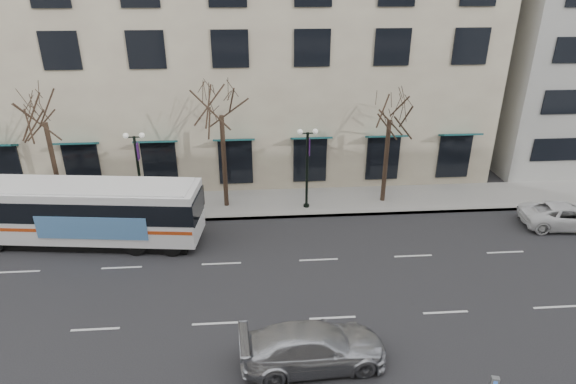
{
  "coord_description": "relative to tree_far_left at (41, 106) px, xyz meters",
  "views": [
    {
      "loc": [
        1.88,
        -18.65,
        13.6
      ],
      "look_at": [
        3.4,
        2.13,
        4.0
      ],
      "focal_mm": 30.0,
      "sensor_mm": 36.0,
      "label": 1
    }
  ],
  "objects": [
    {
      "name": "silver_car",
      "position": [
        13.85,
        -13.63,
        -5.89
      ],
      "size": [
        5.67,
        2.59,
        1.61
      ],
      "primitive_type": "imported",
      "rotation": [
        0.0,
        0.0,
        1.63
      ],
      "color": "#AEB0B6",
      "rests_on": "ground"
    },
    {
      "name": "tree_far_left",
      "position": [
        0.0,
        0.0,
        0.0
      ],
      "size": [
        3.6,
        3.6,
        8.34
      ],
      "color": "black",
      "rests_on": "ground"
    },
    {
      "name": "tree_far_mid",
      "position": [
        10.0,
        0.0,
        0.21
      ],
      "size": [
        3.6,
        3.6,
        8.55
      ],
      "color": "black",
      "rests_on": "ground"
    },
    {
      "name": "city_bus",
      "position": [
        2.6,
        -3.74,
        -4.82
      ],
      "size": [
        12.93,
        4.22,
        3.44
      ],
      "rotation": [
        0.0,
        0.0,
        -0.12
      ],
      "color": "white",
      "rests_on": "ground"
    },
    {
      "name": "sidewalk_far",
      "position": [
        15.0,
        0.2,
        -6.62
      ],
      "size": [
        80.0,
        4.0,
        0.15
      ],
      "primitive_type": "cube",
      "color": "gray",
      "rests_on": "ground"
    },
    {
      "name": "lamp_post_right",
      "position": [
        15.01,
        -0.6,
        -3.75
      ],
      "size": [
        1.22,
        0.45,
        5.21
      ],
      "color": "black",
      "rests_on": "ground"
    },
    {
      "name": "ground",
      "position": [
        10.0,
        -8.8,
        -6.7
      ],
      "size": [
        160.0,
        160.0,
        0.0
      ],
      "primitive_type": "plane",
      "color": "black",
      "rests_on": "ground"
    },
    {
      "name": "white_pickup",
      "position": [
        29.77,
        -4.0,
        -6.0
      ],
      "size": [
        5.28,
        2.86,
        1.41
      ],
      "primitive_type": "imported",
      "rotation": [
        0.0,
        0.0,
        1.46
      ],
      "color": "silver",
      "rests_on": "ground"
    },
    {
      "name": "lamp_post_left",
      "position": [
        5.01,
        -0.6,
        -3.75
      ],
      "size": [
        1.22,
        0.45,
        5.21
      ],
      "color": "black",
      "rests_on": "ground"
    },
    {
      "name": "tree_far_right",
      "position": [
        20.0,
        0.0,
        -0.28
      ],
      "size": [
        3.6,
        3.6,
        8.06
      ],
      "color": "black",
      "rests_on": "ground"
    }
  ]
}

